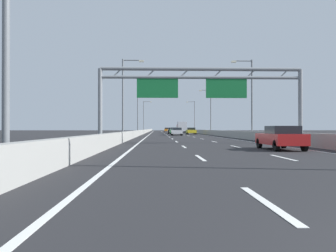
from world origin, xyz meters
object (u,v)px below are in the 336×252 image
object	(u,v)px
red_car	(281,137)
yellow_car	(191,131)
green_car	(174,131)
streetlamp_right_distant	(194,115)
streetlamp_left_distant	(144,115)
streetlamp_right_far	(210,109)
streetlamp_left_far	(139,109)
sign_gantry	(199,85)
black_car	(171,131)
white_car	(177,131)
streetlamp_left_mid	(125,94)
box_truck	(182,127)
streetlamp_right_mid	(250,94)
orange_car	(167,130)

from	to	relation	value
red_car	yellow_car	bearing A→B (deg)	90.13
green_car	streetlamp_right_distant	bearing A→B (deg)	75.45
streetlamp_left_distant	streetlamp_right_distant	bearing A→B (deg)	0.00
streetlamp_left_distant	streetlamp_right_far	bearing A→B (deg)	-64.72
streetlamp_right_far	streetlamp_left_far	bearing A→B (deg)	180.00
sign_gantry	black_car	size ratio (longest dim) A/B	3.86
green_car	white_car	bearing A→B (deg)	-90.90
streetlamp_left_far	black_car	world-z (taller)	streetlamp_left_far
streetlamp_left_far	yellow_car	xyz separation A→B (m)	(11.06, 0.67, -4.65)
streetlamp_left_mid	black_car	bearing A→B (deg)	80.03
streetlamp_right_far	white_car	xyz separation A→B (m)	(-7.58, -10.28, -4.66)
sign_gantry	box_truck	bearing A→B (deg)	87.05
streetlamp_right_distant	white_car	size ratio (longest dim) A/B	2.21
white_car	box_truck	size ratio (longest dim) A/B	0.54
sign_gantry	streetlamp_left_mid	bearing A→B (deg)	120.34
streetlamp_left_distant	streetlamp_right_mid	bearing A→B (deg)	-76.71
sign_gantry	streetlamp_left_mid	xyz separation A→B (m)	(-7.29, 12.46, 0.56)
streetlamp_right_mid	box_truck	size ratio (longest dim) A/B	1.19
green_car	box_truck	world-z (taller)	box_truck
streetlamp_right_mid	streetlamp_left_mid	bearing A→B (deg)	180.00
red_car	green_car	world-z (taller)	green_car
green_car	streetlamp_right_mid	bearing A→B (deg)	-78.05
white_car	streetlamp_right_far	bearing A→B (deg)	53.58
streetlamp_right_mid	green_car	xyz separation A→B (m)	(-7.37, 34.84, -4.64)
red_car	orange_car	size ratio (longest dim) A/B	0.98
streetlamp_right_distant	green_car	size ratio (longest dim) A/B	2.30
streetlamp_right_distant	box_truck	world-z (taller)	streetlamp_right_distant
streetlamp_right_mid	box_truck	distance (m)	59.55
sign_gantry	black_car	distance (m)	53.89
orange_car	box_truck	distance (m)	25.80
streetlamp_left_mid	streetlamp_right_mid	world-z (taller)	same
streetlamp_left_mid	white_car	xyz separation A→B (m)	(7.35, 21.34, -4.66)
streetlamp_right_distant	yellow_car	xyz separation A→B (m)	(-3.88, -30.95, -4.65)
streetlamp_left_mid	red_car	size ratio (longest dim) A/B	2.23
streetlamp_right_far	yellow_car	distance (m)	6.09
orange_car	box_truck	world-z (taller)	box_truck
streetlamp_left_mid	streetlamp_right_mid	distance (m)	14.93
streetlamp_left_far	red_car	world-z (taller)	streetlamp_left_far
streetlamp_left_mid	green_car	size ratio (longest dim) A/B	2.30
sign_gantry	yellow_car	size ratio (longest dim) A/B	3.80
streetlamp_right_distant	orange_car	xyz separation A→B (m)	(-7.48, 21.61, -4.61)
streetlamp_right_mid	red_car	size ratio (longest dim) A/B	2.23
white_car	red_car	distance (m)	42.09
white_car	orange_car	distance (m)	63.50
streetlamp_left_distant	red_car	bearing A→B (deg)	-82.40
streetlamp_left_distant	box_truck	world-z (taller)	streetlamp_left_distant
streetlamp_left_mid	streetlamp_left_far	distance (m)	31.62
sign_gantry	streetlamp_left_distant	size ratio (longest dim) A/B	1.79
white_car	green_car	size ratio (longest dim) A/B	1.04
yellow_car	sign_gantry	bearing A→B (deg)	-94.81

